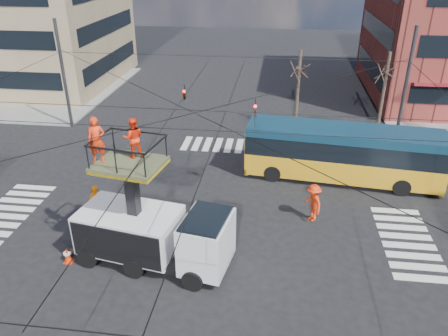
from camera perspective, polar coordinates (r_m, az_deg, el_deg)
ground at (r=21.84m, az=-3.44°, el=-7.55°), size 120.00×120.00×0.00m
sidewalk_nw at (r=47.44m, az=-24.62°, el=9.42°), size 18.00×18.00×0.12m
crosswalks at (r=21.84m, az=-3.44°, el=-7.53°), size 22.40×22.40×0.02m
overhead_network at (r=20.12m, az=-3.77°, el=3.25°), size 24.24×24.24×8.00m
tree_a at (r=32.16m, az=9.83°, el=12.59°), size 2.00×2.00×6.00m
tree_b at (r=32.98m, az=20.50°, el=11.67°), size 2.00×2.00×6.00m
utility_truck at (r=18.63m, az=-9.34°, el=-6.85°), size 7.30×3.61×6.58m
city_bus at (r=26.18m, az=15.19°, el=1.96°), size 11.30×3.78×3.20m
traffic_cone at (r=20.52m, az=-19.75°, el=-10.66°), size 0.36×0.36×0.72m
worker_ground at (r=22.62m, az=-16.36°, el=-4.44°), size 0.76×1.24×1.98m
flagger at (r=22.18m, az=11.55°, el=-4.46°), size 1.23×1.49×2.00m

